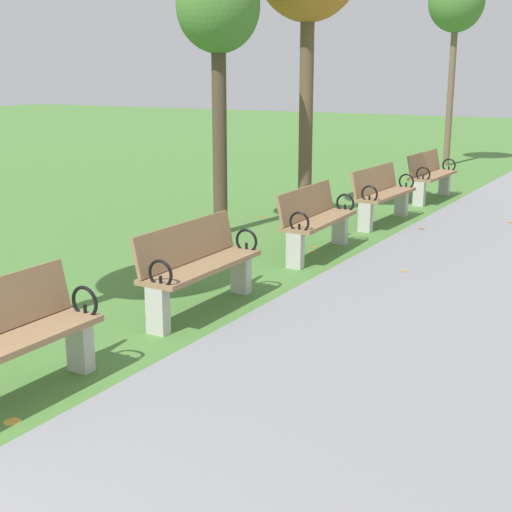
{
  "coord_description": "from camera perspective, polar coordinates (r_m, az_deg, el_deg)",
  "views": [
    {
      "loc": [
        3.54,
        -0.9,
        2.35
      ],
      "look_at": [
        -0.05,
        5.2,
        0.55
      ],
      "focal_mm": 50.52,
      "sensor_mm": 36.0,
      "label": 1
    }
  ],
  "objects": [
    {
      "name": "tree_2",
      "position": [
        10.7,
        -3.02,
        18.56
      ],
      "size": [
        1.19,
        1.19,
        3.93
      ],
      "color": "#4C3D2D",
      "rests_on": "ground"
    },
    {
      "name": "park_bench_3",
      "position": [
        7.25,
        -4.61,
        -0.69
      ],
      "size": [
        0.48,
        1.6,
        0.9
      ],
      "color": "#93704C",
      "rests_on": "ground"
    },
    {
      "name": "tree_4",
      "position": [
        19.61,
        15.58,
        18.69
      ],
      "size": [
        1.39,
        1.39,
        4.86
      ],
      "color": "brown",
      "rests_on": "ground"
    },
    {
      "name": "park_bench_6",
      "position": [
        14.1,
        13.65,
        6.28
      ],
      "size": [
        0.51,
        1.61,
        0.9
      ],
      "color": "#93704C",
      "rests_on": "ground"
    },
    {
      "name": "park_bench_4",
      "position": [
        9.53,
        4.75,
        2.93
      ],
      "size": [
        0.53,
        1.62,
        0.9
      ],
      "color": "#93704C",
      "rests_on": "ground"
    },
    {
      "name": "park_bench_5",
      "position": [
        11.72,
        9.95,
        4.9
      ],
      "size": [
        0.52,
        1.61,
        0.9
      ],
      "color": "#93704C",
      "rests_on": "ground"
    },
    {
      "name": "scattered_leaves",
      "position": [
        9.23,
        7.22,
        -0.51
      ],
      "size": [
        5.38,
        16.5,
        0.02
      ],
      "color": "gold",
      "rests_on": "ground"
    }
  ]
}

